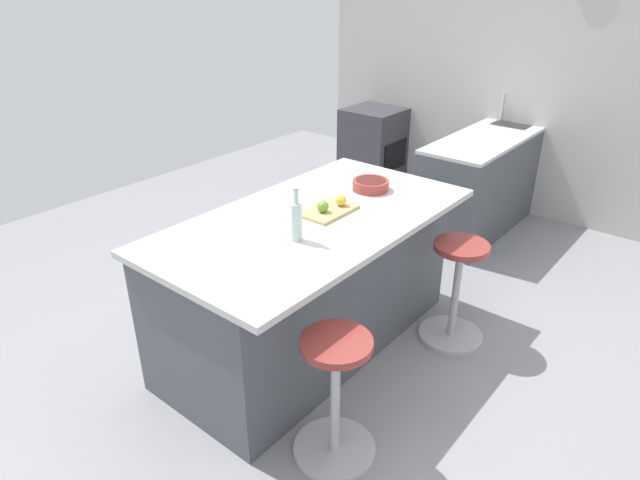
% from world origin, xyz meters
% --- Properties ---
extents(ground_plane, '(7.76, 7.76, 0.00)m').
position_xyz_m(ground_plane, '(0.00, 0.00, 0.00)').
color(ground_plane, gray).
extents(interior_partition_left, '(0.15, 4.89, 2.77)m').
position_xyz_m(interior_partition_left, '(-2.99, 0.00, 1.39)').
color(interior_partition_left, beige).
rests_on(interior_partition_left, ground_plane).
extents(sink_cabinet, '(2.30, 0.60, 1.19)m').
position_xyz_m(sink_cabinet, '(-2.64, -0.21, 0.46)').
color(sink_cabinet, '#4C5156').
rests_on(sink_cabinet, ground_plane).
extents(oven_range, '(0.60, 0.61, 0.88)m').
position_xyz_m(oven_range, '(-2.64, -1.71, 0.44)').
color(oven_range, '#38383D').
rests_on(oven_range, ground_plane).
extents(kitchen_island, '(2.08, 1.12, 0.95)m').
position_xyz_m(kitchen_island, '(0.19, -0.28, 0.48)').
color(kitchen_island, '#4C5156').
rests_on(kitchen_island, ground_plane).
extents(stool_by_window, '(0.44, 0.44, 0.73)m').
position_xyz_m(stool_by_window, '(-0.47, 0.45, 0.34)').
color(stool_by_window, '#B7B7BC').
rests_on(stool_by_window, ground_plane).
extents(stool_middle, '(0.44, 0.44, 0.73)m').
position_xyz_m(stool_middle, '(0.85, 0.45, 0.34)').
color(stool_middle, '#B7B7BC').
rests_on(stool_middle, ground_plane).
extents(cutting_board, '(0.36, 0.24, 0.02)m').
position_xyz_m(cutting_board, '(0.08, -0.22, 0.96)').
color(cutting_board, tan).
rests_on(cutting_board, kitchen_island).
extents(apple_green, '(0.07, 0.07, 0.07)m').
position_xyz_m(apple_green, '(0.13, -0.21, 1.00)').
color(apple_green, '#609E2D').
rests_on(apple_green, cutting_board).
extents(apple_yellow, '(0.07, 0.07, 0.07)m').
position_xyz_m(apple_yellow, '(-0.02, -0.19, 1.00)').
color(apple_yellow, gold).
rests_on(apple_yellow, cutting_board).
extents(water_bottle, '(0.06, 0.06, 0.31)m').
position_xyz_m(water_bottle, '(0.49, -0.10, 1.07)').
color(water_bottle, silver).
rests_on(water_bottle, kitchen_island).
extents(fruit_bowl, '(0.25, 0.25, 0.07)m').
position_xyz_m(fruit_bowl, '(-0.41, -0.23, 0.99)').
color(fruit_bowl, '#993833').
rests_on(fruit_bowl, kitchen_island).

